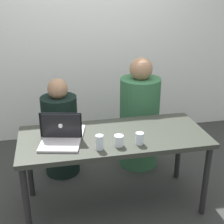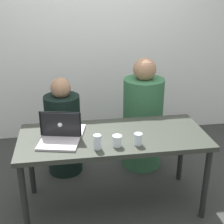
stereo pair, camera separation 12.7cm
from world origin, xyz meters
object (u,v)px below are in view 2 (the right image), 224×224
water_glass_center (117,141)px  water_glass_right (138,140)px  person_on_left (64,131)px  laptop_front_left (59,137)px  person_on_right (143,120)px  laptop_back_left (63,128)px  water_glass_left (97,143)px

water_glass_center → water_glass_right: bearing=-1.6°
person_on_left → laptop_front_left: bearing=75.6°
person_on_right → laptop_back_left: size_ratio=3.14×
water_glass_center → person_on_left: bearing=116.7°
laptop_front_left → water_glass_center: (0.44, -0.13, -0.01)m
water_glass_right → person_on_left: bearing=124.9°
water_glass_right → water_glass_left: 0.32m
laptop_back_left → water_glass_right: bearing=166.1°
laptop_back_left → person_on_left: bearing=-76.7°
laptop_back_left → water_glass_center: bearing=158.1°
person_on_left → water_glass_right: person_on_left is taller
water_glass_center → person_on_right: bearing=63.4°
water_glass_left → laptop_front_left: bearing=152.7°
person_on_right → water_glass_left: (-0.57, -0.85, 0.22)m
laptop_front_left → water_glass_left: bearing=-14.4°
person_on_left → person_on_right: person_on_right is taller
person_on_left → water_glass_right: bearing=112.4°
person_on_left → laptop_front_left: person_on_left is taller
person_on_left → water_glass_center: bearing=104.3°
person_on_left → laptop_back_left: size_ratio=2.70×
laptop_front_left → water_glass_center: 0.46m
laptop_back_left → water_glass_left: size_ratio=3.31×
laptop_back_left → water_glass_left: (0.26, -0.31, 0.00)m
water_glass_right → water_glass_left: bearing=-177.0°
person_on_right → laptop_back_left: bearing=28.2°
person_on_left → laptop_front_left: size_ratio=2.93×
person_on_right → laptop_front_left: size_ratio=3.40×
person_on_right → laptop_front_left: person_on_right is taller
laptop_front_left → water_glass_right: bearing=0.7°
laptop_front_left → water_glass_left: size_ratio=3.06×
water_glass_center → water_glass_left: 0.16m
laptop_back_left → water_glass_center: (0.41, -0.28, -0.01)m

